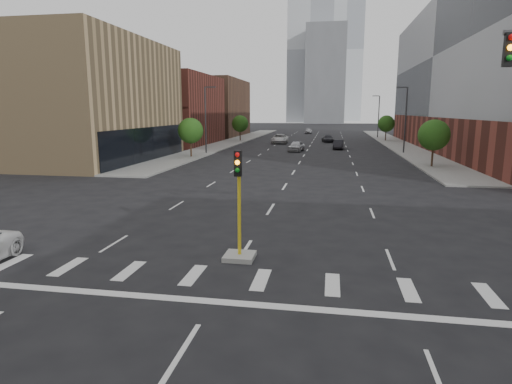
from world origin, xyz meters
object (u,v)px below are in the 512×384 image
(median_traffic_signal, at_px, (239,236))
(car_mid_right, at_px, (338,144))
(car_near_left, at_px, (296,146))
(car_distant, at_px, (308,131))
(car_deep_right, at_px, (328,139))
(car_far_left, at_px, (280,139))

(median_traffic_signal, height_order, car_mid_right, median_traffic_signal)
(car_near_left, bearing_deg, median_traffic_signal, -79.60)
(car_mid_right, bearing_deg, car_distant, 101.48)
(car_mid_right, bearing_deg, car_near_left, -139.91)
(car_mid_right, xyz_separation_m, car_distant, (-6.99, 44.96, -0.03))
(car_deep_right, height_order, car_distant, car_distant)
(car_near_left, bearing_deg, car_distant, 99.54)
(median_traffic_signal, height_order, car_far_left, median_traffic_signal)
(car_far_left, height_order, car_deep_right, car_far_left)
(car_near_left, relative_size, car_deep_right, 0.96)
(median_traffic_signal, relative_size, car_near_left, 0.98)
(median_traffic_signal, xyz_separation_m, car_far_left, (-5.71, 61.79, -0.14))
(median_traffic_signal, bearing_deg, car_distant, 91.39)
(car_near_left, height_order, car_distant, car_near_left)
(car_mid_right, height_order, car_distant, car_mid_right)
(car_near_left, relative_size, car_mid_right, 1.02)
(car_mid_right, distance_m, car_deep_right, 14.69)
(median_traffic_signal, xyz_separation_m, car_distant, (-2.34, 96.53, -0.28))
(car_far_left, bearing_deg, car_distant, 81.60)
(car_near_left, distance_m, car_mid_right, 7.74)
(car_far_left, bearing_deg, median_traffic_signal, -87.59)
(car_far_left, bearing_deg, car_deep_right, 23.98)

